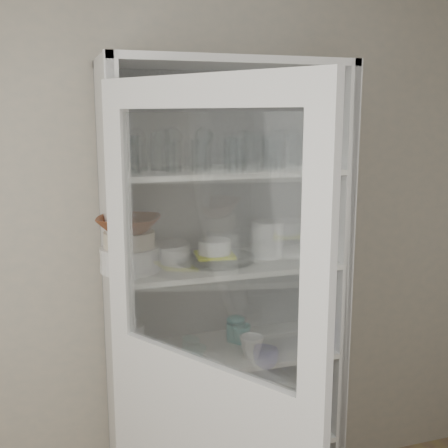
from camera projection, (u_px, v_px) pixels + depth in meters
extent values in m
cube|color=#A29E92|center=(167.00, 244.00, 2.57)|extent=(3.60, 0.02, 2.60)
cube|color=silver|center=(113.00, 319.00, 2.32)|extent=(0.03, 0.45, 2.10)
cube|color=silver|center=(323.00, 296.00, 2.62)|extent=(0.03, 0.45, 2.10)
cube|color=gray|center=(210.00, 293.00, 2.66)|extent=(1.00, 0.03, 2.10)
cube|color=silver|center=(224.00, 63.00, 2.27)|extent=(1.00, 0.45, 0.03)
cube|color=white|center=(225.00, 433.00, 2.57)|extent=(0.94, 0.42, 0.02)
cube|color=white|center=(225.00, 351.00, 2.49)|extent=(0.94, 0.42, 0.02)
cube|color=white|center=(225.00, 264.00, 2.42)|extent=(0.94, 0.42, 0.02)
cube|color=white|center=(225.00, 171.00, 2.34)|extent=(0.94, 0.42, 0.02)
cube|color=silver|center=(203.00, 91.00, 1.65)|extent=(0.51, 0.78, 0.10)
cube|color=silver|center=(120.00, 224.00, 1.99)|extent=(0.08, 0.10, 0.80)
cube|color=silver|center=(319.00, 262.00, 1.48)|extent=(0.08, 0.10, 0.80)
cube|color=silver|center=(204.00, 240.00, 1.74)|extent=(0.39, 0.62, 0.78)
cylinder|color=silver|center=(132.00, 155.00, 2.06)|extent=(0.09, 0.09, 0.15)
cylinder|color=silver|center=(174.00, 157.00, 2.16)|extent=(0.08, 0.08, 0.12)
cylinder|color=silver|center=(199.00, 156.00, 2.20)|extent=(0.08, 0.08, 0.13)
cylinder|color=silver|center=(237.00, 154.00, 2.19)|extent=(0.08, 0.08, 0.14)
cylinder|color=silver|center=(254.00, 151.00, 2.22)|extent=(0.10, 0.10, 0.16)
cylinder|color=silver|center=(270.00, 154.00, 2.26)|extent=(0.07, 0.07, 0.12)
cylinder|color=silver|center=(292.00, 151.00, 2.32)|extent=(0.09, 0.09, 0.15)
cylinder|color=silver|center=(125.00, 153.00, 2.22)|extent=(0.08, 0.08, 0.14)
cylinder|color=silver|center=(139.00, 155.00, 2.23)|extent=(0.08, 0.08, 0.13)
cylinder|color=silver|center=(160.00, 151.00, 2.26)|extent=(0.10, 0.10, 0.15)
cylinder|color=silver|center=(231.00, 154.00, 2.33)|extent=(0.07, 0.07, 0.12)
cylinder|color=silver|center=(270.00, 151.00, 2.38)|extent=(0.08, 0.08, 0.14)
cylinder|color=silver|center=(130.00, 259.00, 2.26)|extent=(0.24, 0.24, 0.10)
cylinder|color=silver|center=(164.00, 251.00, 2.46)|extent=(0.23, 0.23, 0.07)
cylinder|color=beige|center=(129.00, 239.00, 2.25)|extent=(0.21, 0.21, 0.06)
imported|color=brown|center=(129.00, 224.00, 2.23)|extent=(0.32, 0.32, 0.06)
cylinder|color=silver|center=(215.00, 258.00, 2.43)|extent=(0.34, 0.34, 0.02)
cube|color=yellow|center=(215.00, 255.00, 2.42)|extent=(0.18, 0.18, 0.01)
cylinder|color=silver|center=(215.00, 247.00, 2.42)|extent=(0.17, 0.17, 0.06)
cylinder|color=silver|center=(268.00, 239.00, 2.48)|extent=(0.14, 0.14, 0.16)
imported|color=#0B0B9A|center=(313.00, 331.00, 2.57)|extent=(0.12, 0.12, 0.09)
imported|color=#17777E|center=(241.00, 334.00, 2.54)|extent=(0.12, 0.12, 0.09)
imported|color=silver|center=(252.00, 347.00, 2.39)|extent=(0.12, 0.12, 0.10)
cylinder|color=#17777E|center=(236.00, 332.00, 2.57)|extent=(0.09, 0.09, 0.09)
ellipsoid|color=#17777E|center=(236.00, 321.00, 2.56)|extent=(0.09, 0.09, 0.02)
cylinder|color=#B9B9B9|center=(153.00, 357.00, 2.35)|extent=(0.10, 0.10, 0.04)
cylinder|color=silver|center=(131.00, 340.00, 2.40)|extent=(0.14, 0.14, 0.14)
imported|color=beige|center=(181.00, 433.00, 2.48)|extent=(0.26, 0.26, 0.08)
cube|color=gray|center=(237.00, 423.00, 2.57)|extent=(0.24, 0.20, 0.06)
cylinder|color=silver|center=(277.00, 154.00, 2.28)|extent=(0.06, 0.06, 0.13)
cylinder|color=silver|center=(317.00, 153.00, 2.34)|extent=(0.06, 0.06, 0.12)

